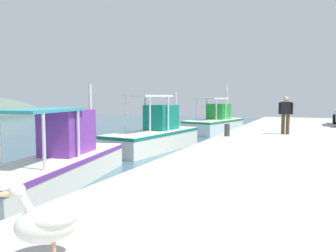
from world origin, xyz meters
TOP-DOWN VIEW (x-y plane):
  - fishing_boat_second at (-4.37, 2.76)m, footprint 6.55×2.97m
  - fishing_boat_third at (2.46, 3.01)m, footprint 5.93×2.51m
  - fishing_boat_fourth at (11.00, 2.48)m, footprint 5.69×3.14m
  - pelican at (-9.08, -1.35)m, footprint 0.86×0.78m
  - fisherman_standing at (4.28, -2.67)m, footprint 0.26×0.63m
  - mooring_bollard_second at (2.41, -0.45)m, footprint 0.23×0.23m

SIDE VIEW (x-z plane):
  - fishing_boat_second at x=-4.37m, z-range -0.79..2.12m
  - fishing_boat_fourth at x=11.00m, z-range -1.05..2.43m
  - fishing_boat_third at x=2.46m, z-range -0.68..2.08m
  - mooring_bollard_second at x=2.41m, z-range 0.80..1.33m
  - pelican at x=-9.08m, z-range 0.79..1.61m
  - fisherman_standing at x=4.28m, z-range 0.90..2.60m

